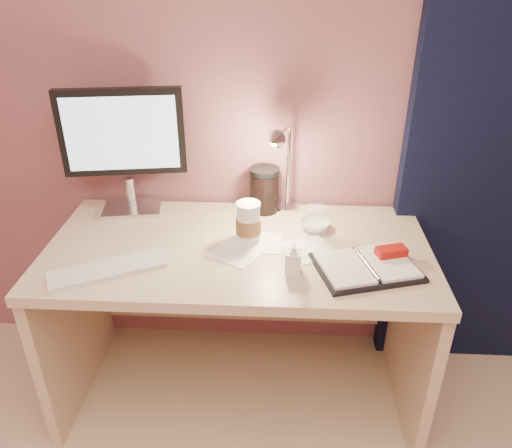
{
  "coord_description": "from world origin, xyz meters",
  "views": [
    {
      "loc": [
        0.15,
        -0.17,
        1.68
      ],
      "look_at": [
        0.07,
        1.33,
        0.85
      ],
      "focal_mm": 35.0,
      "sensor_mm": 36.0,
      "label": 1
    }
  ],
  "objects_px": {
    "desk": "(241,284)",
    "keyboard": "(107,269)",
    "bowl": "(315,226)",
    "planner": "(368,265)",
    "desk_lamp": "(298,164)",
    "lotion_bottle": "(293,258)",
    "dark_jar": "(264,192)",
    "monitor": "(123,140)",
    "clear_cup": "(316,224)",
    "coffee_cup": "(248,223)"
  },
  "relations": [
    {
      "from": "desk",
      "to": "keyboard",
      "type": "xyz_separation_m",
      "value": [
        -0.42,
        -0.26,
        0.23
      ]
    },
    {
      "from": "bowl",
      "to": "keyboard",
      "type": "bearing_deg",
      "value": -155.35
    },
    {
      "from": "planner",
      "to": "bowl",
      "type": "distance_m",
      "value": 0.31
    },
    {
      "from": "desk_lamp",
      "to": "lotion_bottle",
      "type": "bearing_deg",
      "value": -71.16
    },
    {
      "from": "keyboard",
      "to": "dark_jar",
      "type": "distance_m",
      "value": 0.7
    },
    {
      "from": "monitor",
      "to": "lotion_bottle",
      "type": "bearing_deg",
      "value": -41.44
    },
    {
      "from": "planner",
      "to": "lotion_bottle",
      "type": "bearing_deg",
      "value": 171.28
    },
    {
      "from": "keyboard",
      "to": "clear_cup",
      "type": "relative_size",
      "value": 2.91
    },
    {
      "from": "desk",
      "to": "monitor",
      "type": "relative_size",
      "value": 2.77
    },
    {
      "from": "dark_jar",
      "to": "desk_lamp",
      "type": "height_order",
      "value": "desk_lamp"
    },
    {
      "from": "monitor",
      "to": "lotion_bottle",
      "type": "xyz_separation_m",
      "value": [
        0.66,
        -0.42,
        -0.25
      ]
    },
    {
      "from": "lotion_bottle",
      "to": "desk_lamp",
      "type": "bearing_deg",
      "value": 87.62
    },
    {
      "from": "planner",
      "to": "desk_lamp",
      "type": "height_order",
      "value": "desk_lamp"
    },
    {
      "from": "monitor",
      "to": "dark_jar",
      "type": "relative_size",
      "value": 3.03
    },
    {
      "from": "bowl",
      "to": "desk_lamp",
      "type": "height_order",
      "value": "desk_lamp"
    },
    {
      "from": "desk",
      "to": "lotion_bottle",
      "type": "xyz_separation_m",
      "value": [
        0.2,
        -0.23,
        0.28
      ]
    },
    {
      "from": "dark_jar",
      "to": "monitor",
      "type": "bearing_deg",
      "value": -177.12
    },
    {
      "from": "planner",
      "to": "clear_cup",
      "type": "relative_size",
      "value": 2.95
    },
    {
      "from": "clear_cup",
      "to": "planner",
      "type": "bearing_deg",
      "value": -47.36
    },
    {
      "from": "desk",
      "to": "planner",
      "type": "height_order",
      "value": "planner"
    },
    {
      "from": "planner",
      "to": "bowl",
      "type": "bearing_deg",
      "value": 106.69
    },
    {
      "from": "dark_jar",
      "to": "planner",
      "type": "bearing_deg",
      "value": -48.29
    },
    {
      "from": "bowl",
      "to": "desk_lamp",
      "type": "distance_m",
      "value": 0.25
    },
    {
      "from": "coffee_cup",
      "to": "clear_cup",
      "type": "relative_size",
      "value": 1.14
    },
    {
      "from": "planner",
      "to": "coffee_cup",
      "type": "relative_size",
      "value": 2.58
    },
    {
      "from": "keyboard",
      "to": "lotion_bottle",
      "type": "distance_m",
      "value": 0.62
    },
    {
      "from": "keyboard",
      "to": "desk_lamp",
      "type": "relative_size",
      "value": 1.0
    },
    {
      "from": "planner",
      "to": "bowl",
      "type": "height_order",
      "value": "planner"
    },
    {
      "from": "keyboard",
      "to": "desk_lamp",
      "type": "height_order",
      "value": "desk_lamp"
    },
    {
      "from": "dark_jar",
      "to": "coffee_cup",
      "type": "bearing_deg",
      "value": -101.37
    },
    {
      "from": "monitor",
      "to": "planner",
      "type": "bearing_deg",
      "value": -31.86
    },
    {
      "from": "desk",
      "to": "bowl",
      "type": "distance_m",
      "value": 0.38
    },
    {
      "from": "monitor",
      "to": "coffee_cup",
      "type": "distance_m",
      "value": 0.59
    },
    {
      "from": "bowl",
      "to": "dark_jar",
      "type": "bearing_deg",
      "value": 142.53
    },
    {
      "from": "dark_jar",
      "to": "desk_lamp",
      "type": "distance_m",
      "value": 0.22
    },
    {
      "from": "monitor",
      "to": "planner",
      "type": "distance_m",
      "value": 1.04
    },
    {
      "from": "monitor",
      "to": "desk",
      "type": "bearing_deg",
      "value": -31.21
    },
    {
      "from": "clear_cup",
      "to": "bowl",
      "type": "distance_m",
      "value": 0.09
    },
    {
      "from": "planner",
      "to": "dark_jar",
      "type": "height_order",
      "value": "dark_jar"
    },
    {
      "from": "desk_lamp",
      "to": "desk",
      "type": "bearing_deg",
      "value": -125.2
    },
    {
      "from": "desk_lamp",
      "to": "monitor",
      "type": "bearing_deg",
      "value": -162.85
    },
    {
      "from": "keyboard",
      "to": "bowl",
      "type": "bearing_deg",
      "value": -2.68
    },
    {
      "from": "bowl",
      "to": "lotion_bottle",
      "type": "distance_m",
      "value": 0.31
    },
    {
      "from": "monitor",
      "to": "dark_jar",
      "type": "distance_m",
      "value": 0.59
    },
    {
      "from": "desk",
      "to": "dark_jar",
      "type": "distance_m",
      "value": 0.39
    },
    {
      "from": "coffee_cup",
      "to": "dark_jar",
      "type": "distance_m",
      "value": 0.25
    },
    {
      "from": "desk",
      "to": "keyboard",
      "type": "height_order",
      "value": "keyboard"
    },
    {
      "from": "desk",
      "to": "dark_jar",
      "type": "height_order",
      "value": "dark_jar"
    },
    {
      "from": "lotion_bottle",
      "to": "desk",
      "type": "bearing_deg",
      "value": 130.51
    },
    {
      "from": "monitor",
      "to": "coffee_cup",
      "type": "height_order",
      "value": "monitor"
    }
  ]
}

